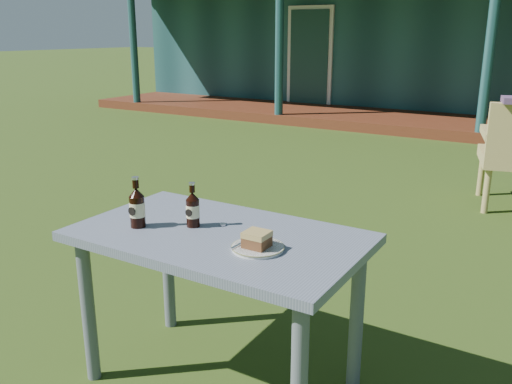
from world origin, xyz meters
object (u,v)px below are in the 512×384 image
Objects in this scene: plate at (258,248)px; cola_bottle_far at (137,207)px; cafe_table at (219,255)px; cake_slice at (257,239)px; cola_bottle_near at (193,209)px.

plate is 0.93× the size of cola_bottle_far.
plate is at bearing -16.56° from cafe_table.
cake_slice is (0.00, -0.01, 0.04)m from plate.
cola_bottle_far is at bearing -175.20° from plate.
plate reaches higher than cafe_table.
cafe_table is 5.88× the size of plate.
cola_bottle_far is at bearing -147.62° from cola_bottle_near.
cafe_table is 0.40m from cola_bottle_far.
cafe_table is 0.23m from cola_bottle_near.
cola_bottle_near is at bearing 168.08° from plate.
plate is 0.04m from cake_slice.
cola_bottle_near is (-0.37, 0.09, 0.03)m from cake_slice.
plate is 1.05× the size of cola_bottle_near.
cake_slice is 0.47× the size of cola_bottle_near.
plate is (0.23, -0.07, 0.11)m from cafe_table.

